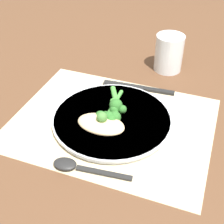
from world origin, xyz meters
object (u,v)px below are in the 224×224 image
Objects in this scene: broccoli_stalk_right at (117,105)px; spoon at (73,166)px; knife at (139,88)px; plate at (112,119)px; chicken_fillet at (101,124)px; broccoli_stalk_rear at (107,115)px; broccoli_stalk_front at (113,116)px; water_glass at (169,53)px.

broccoli_stalk_right reaches higher than spoon.
knife is 0.32m from spoon.
plate is 0.05m from chicken_fillet.
broccoli_stalk_front is at bearing -179.08° from broccoli_stalk_rear.
knife is 0.15m from water_glass.
chicken_fillet is 1.07× the size of broccoli_stalk_right.
broccoli_stalk_front is 0.70× the size of broccoli_stalk_rear.
broccoli_stalk_front is 0.49× the size of knife.
spoon is 0.46m from water_glass.
chicken_fillet is 0.08m from broccoli_stalk_right.
chicken_fillet is 0.81× the size of broccoli_stalk_rear.
water_glass is at bearing 77.23° from plate.
chicken_fillet is 0.12m from spoon.
water_glass is (0.06, 0.30, 0.02)m from broccoli_stalk_front.
broccoli_stalk_right is (-0.01, 0.04, -0.00)m from broccoli_stalk_front.
plate is at bearing 78.50° from chicken_fillet.
chicken_fillet is at bearing 167.91° from knife.
water_glass is at bearing -16.93° from spoon.
water_glass is (0.07, 0.30, 0.02)m from broccoli_stalk_rear.
chicken_fillet is at bearing -101.50° from plate.
broccoli_stalk_right reaches higher than chicken_fillet.
broccoli_stalk_right is 0.98× the size of water_glass.
knife is at bearing -121.46° from broccoli_stalk_front.
broccoli_stalk_front reaches higher than chicken_fillet.
broccoli_stalk_front is (0.02, 0.04, 0.00)m from chicken_fillet.
spoon is at bearing 168.56° from knife.
broccoli_stalk_rear is 0.70× the size of knife.
water_glass is at bearing -22.98° from knife.
broccoli_stalk_front is (0.01, -0.01, 0.02)m from plate.
broccoli_stalk_rear reaches higher than knife.
broccoli_stalk_front reaches higher than spoon.
spoon is at bearing -101.03° from water_glass.
chicken_fillet is at bearing -102.60° from water_glass.
broccoli_stalk_rear is 0.04m from broccoli_stalk_right.
broccoli_stalk_front is 0.90× the size of water_glass.
knife is (0.03, 0.20, -0.02)m from chicken_fillet.
plate is at bearing -13.69° from spoon.
water_glass is (0.07, 0.29, 0.04)m from plate.
broccoli_stalk_front is at bearing -101.31° from water_glass.
water_glass reaches higher than broccoli_stalk_front.
water_glass reaches higher than chicken_fillet.
spoon is (-0.01, -0.12, -0.02)m from chicken_fillet.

